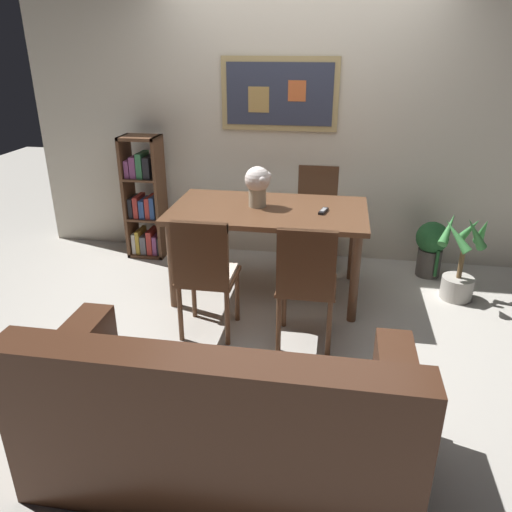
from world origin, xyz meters
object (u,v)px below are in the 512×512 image
Objects in this scene: potted_ivy at (431,246)px; potted_palm at (461,265)px; bookshelf at (145,203)px; tv_remote at (323,211)px; dining_table at (268,219)px; dining_chair_far_right at (317,206)px; dining_chair_near_right at (306,278)px; dining_chair_near_left at (205,269)px; flower_vase at (258,184)px; leather_couch at (221,420)px.

potted_palm is (0.17, -0.43, 0.01)m from potted_ivy.
tv_remote is at bearing -20.52° from bookshelf.
dining_chair_far_right is (0.35, 0.80, -0.12)m from dining_table.
bookshelf is at bearing 139.80° from dining_chair_near_right.
dining_table is 1.73× the size of dining_chair_near_left.
potted_ivy is at bearing 31.89° from tv_remote.
flower_vase reaches higher than dining_table.
potted_palm is (1.52, 2.10, -0.01)m from leather_couch.
dining_chair_near_left is 1.09m from tv_remote.
dining_table is 0.84m from dining_chair_near_left.
tv_remote is (0.77, 0.74, 0.22)m from dining_chair_near_left.
tv_remote is at bearing -7.66° from flower_vase.
bookshelf is at bearing 154.32° from flower_vase.
dining_table is 1.45m from bookshelf.
flower_vase is at bearing -25.68° from bookshelf.
dining_chair_far_right is at bearing 83.90° from leather_couch.
bookshelf is 1.87m from tv_remote.
leather_couch is at bearing -118.02° from potted_ivy.
leather_couch is at bearing -85.67° from flower_vase.
potted_palm reaches higher than dining_table.
dining_chair_near_left is (-0.70, 0.03, 0.00)m from dining_chair_near_right.
tv_remote reaches higher than dining_table.
bookshelf is 1.55× the size of potted_palm.
dining_chair_near_left reaches higher than potted_palm.
leather_couch is 2.87m from potted_ivy.
dining_chair_near_left is at bearing -142.40° from potted_ivy.
tv_remote is at bearing 43.70° from dining_chair_near_left.
dining_chair_near_left is at bearing -55.05° from bookshelf.
tv_remote is (0.44, -0.03, 0.10)m from dining_table.
leather_couch reaches higher than dining_table.
dining_chair_near_right is 5.62× the size of tv_remote.
dining_chair_far_right is at bearing 96.10° from tv_remote.
dining_chair_near_left is 2.79× the size of flower_vase.
dining_table is 1.73× the size of dining_chair_far_right.
leather_couch is 2.02m from tv_remote.
bookshelf is (-0.97, 1.39, -0.00)m from dining_chair_near_left.
dining_chair_near_left is at bearing -113.25° from dining_table.
flower_vase reaches higher than potted_palm.
leather_couch is 5.52× the size of flower_vase.
dining_chair_near_left is 1.69m from bookshelf.
flower_vase is at bearing 119.29° from dining_chair_near_right.
potted_ivy is (1.74, 1.34, -0.25)m from dining_chair_near_left.
potted_ivy is at bearing 61.98° from leather_couch.
dining_chair_far_right is 0.51× the size of leather_couch.
dining_chair_far_right reaches higher than potted_ivy.
dining_chair_near_left is 0.77× the size of bookshelf.
bookshelf is (-1.30, 0.62, -0.12)m from dining_table.
potted_ivy is (1.05, -0.23, -0.25)m from dining_chair_far_right.
dining_chair_near_left reaches higher than potted_ivy.
flower_vase is at bearing 94.33° from leather_couch.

